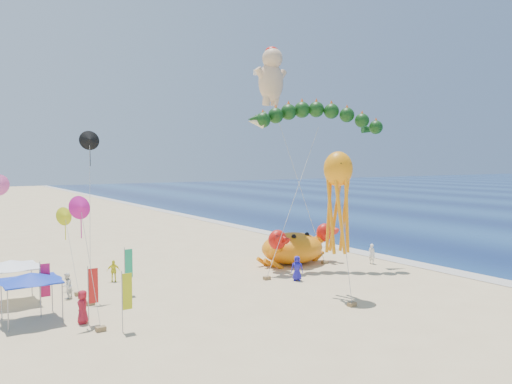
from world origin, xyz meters
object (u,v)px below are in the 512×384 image
at_px(crab_inflatable, 293,247).
at_px(dragon_kite, 317,121).
at_px(canopy_white, 11,264).
at_px(cherub_kite, 272,75).
at_px(canopy_blue, 31,277).
at_px(octopus_kite, 338,194).

relative_size(crab_inflatable, dragon_kite, 0.56).
xyz_separation_m(crab_inflatable, canopy_white, (-21.96, 0.31, 0.98)).
bearing_deg(cherub_kite, canopy_blue, -160.63).
height_order(dragon_kite, cherub_kite, cherub_kite).
bearing_deg(crab_inflatable, canopy_blue, -169.04).
height_order(dragon_kite, octopus_kite, dragon_kite).
xyz_separation_m(dragon_kite, octopus_kite, (-4.82, -7.81, -5.48)).
bearing_deg(dragon_kite, canopy_white, 174.82).
height_order(cherub_kite, canopy_blue, cherub_kite).
bearing_deg(canopy_blue, cherub_kite, 19.37).
bearing_deg(crab_inflatable, cherub_kite, 88.02).
bearing_deg(canopy_blue, dragon_kite, 6.06).
bearing_deg(dragon_kite, cherub_kite, 100.15).
height_order(crab_inflatable, cherub_kite, cherub_kite).
relative_size(octopus_kite, canopy_blue, 2.94).
xyz_separation_m(crab_inflatable, cherub_kite, (0.12, 3.44, 15.13)).
xyz_separation_m(crab_inflatable, canopy_blue, (-21.53, -4.17, 0.98)).
bearing_deg(canopy_white, crab_inflatable, -0.82).
height_order(octopus_kite, canopy_blue, octopus_kite).
relative_size(crab_inflatable, cherub_kite, 0.40).
bearing_deg(octopus_kite, canopy_blue, 163.06).
relative_size(octopus_kite, canopy_white, 2.83).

